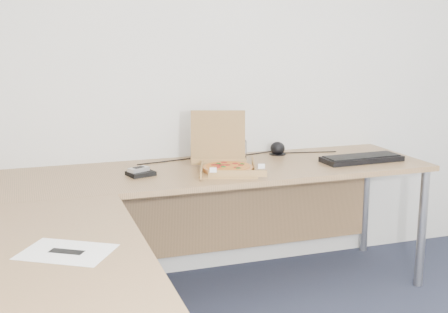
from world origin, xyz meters
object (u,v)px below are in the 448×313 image
object	(u,v)px
drinking_glass	(241,150)
wallet	(141,173)
keyboard	(362,159)
desk	(169,200)
pizza_box	(227,165)

from	to	relation	value
drinking_glass	wallet	distance (m)	0.67
keyboard	drinking_glass	bearing A→B (deg)	155.02
drinking_glass	wallet	world-z (taller)	drinking_glass
desk	drinking_glass	bearing A→B (deg)	45.74
desk	keyboard	distance (m)	1.26
desk	keyboard	world-z (taller)	keyboard
desk	drinking_glass	distance (m)	0.83
wallet	desk	bearing A→B (deg)	-98.47
drinking_glass	keyboard	distance (m)	0.70
drinking_glass	wallet	size ratio (longest dim) A/B	0.85
pizza_box	keyboard	bearing A→B (deg)	17.49
desk	drinking_glass	size ratio (longest dim) A/B	22.42
desk	drinking_glass	xyz separation A→B (m)	(0.58, 0.59, 0.09)
desk	drinking_glass	world-z (taller)	drinking_glass
desk	wallet	size ratio (longest dim) A/B	19.15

